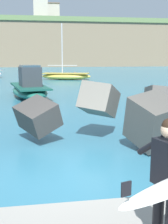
# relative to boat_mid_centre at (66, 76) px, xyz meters

# --- Properties ---
(ground_plane) EXTENTS (400.00, 400.00, 0.00)m
(ground_plane) POSITION_rel_boat_mid_centre_xyz_m (-2.90, -28.47, -0.46)
(ground_plane) COLOR #2D6B84
(breakwater_jetty) EXTENTS (30.98, 6.79, 2.48)m
(breakwater_jetty) POSITION_rel_boat_mid_centre_xyz_m (-3.60, -27.36, 0.56)
(breakwater_jetty) COLOR #4C4944
(breakwater_jetty) RESTS_ON ground
(boat_mid_centre) EXTENTS (6.16, 3.50, 6.48)m
(boat_mid_centre) POSITION_rel_boat_mid_centre_xyz_m (0.00, 0.00, 0.00)
(boat_mid_centre) COLOR #EAC64C
(boat_mid_centre) RESTS_ON ground
(boat_mid_right) EXTENTS (3.14, 6.20, 2.19)m
(boat_mid_right) POSITION_rel_boat_mid_centre_xyz_m (-4.03, -14.99, 0.21)
(boat_mid_right) COLOR #1E6656
(boat_mid_right) RESTS_ON ground
(mooring_buoy_inner) EXTENTS (0.44, 0.44, 0.44)m
(mooring_buoy_inner) POSITION_rel_boat_mid_centre_xyz_m (2.11, 7.64, -0.24)
(mooring_buoy_inner) COLOR #E54C1E
(mooring_buoy_inner) RESTS_ON ground
(headland_bluff) EXTENTS (101.66, 37.92, 12.63)m
(headland_bluff) POSITION_rel_boat_mid_centre_xyz_m (20.20, 60.50, 5.88)
(headland_bluff) COLOR #847056
(headland_bluff) RESTS_ON ground
(station_building_west) EXTENTS (4.23, 6.98, 6.64)m
(station_building_west) POSITION_rel_boat_mid_centre_xyz_m (-1.52, 55.16, 15.51)
(station_building_west) COLOR #B2ADA3
(station_building_west) RESTS_ON headland_bluff
(station_building_central) EXTENTS (4.80, 7.20, 6.58)m
(station_building_central) POSITION_rel_boat_mid_centre_xyz_m (2.27, 64.87, 15.48)
(station_building_central) COLOR #B2ADA3
(station_building_central) RESTS_ON headland_bluff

